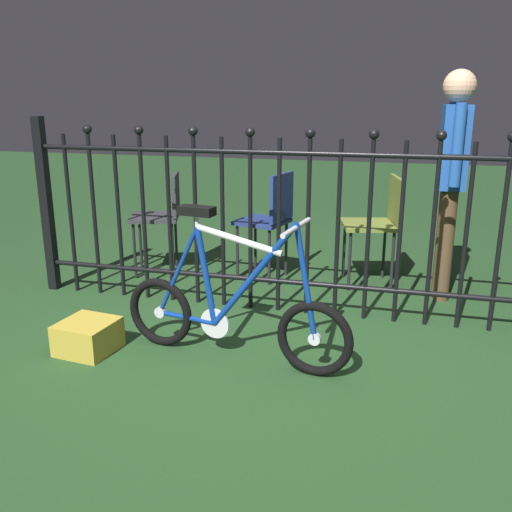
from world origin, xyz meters
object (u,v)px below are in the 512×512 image
at_px(chair_olive, 380,218).
at_px(chair_charcoal, 163,211).
at_px(display_crate, 88,336).
at_px(chair_navy, 270,215).
at_px(person_visitor, 452,166).
at_px(bicycle, 232,311).

relative_size(chair_olive, chair_charcoal, 1.02).
bearing_deg(display_crate, chair_navy, 65.59).
xyz_separation_m(chair_olive, display_crate, (-1.58, -1.68, -0.45)).
distance_m(chair_olive, display_crate, 2.35).
xyz_separation_m(chair_olive, person_visitor, (0.48, -0.16, 0.44)).
bearing_deg(display_crate, chair_charcoal, 96.57).
xyz_separation_m(bicycle, chair_charcoal, (-1.03, 1.41, 0.24)).
distance_m(chair_olive, chair_charcoal, 1.76).
xyz_separation_m(bicycle, person_visitor, (1.20, 1.40, 0.68)).
xyz_separation_m(chair_navy, display_crate, (-0.72, -1.60, -0.44)).
height_order(chair_charcoal, display_crate, chair_charcoal).
distance_m(person_visitor, display_crate, 2.71).
bearing_deg(bicycle, chair_charcoal, 126.21).
relative_size(bicycle, chair_charcoal, 1.64).
bearing_deg(person_visitor, chair_navy, 176.57).
height_order(person_visitor, display_crate, person_visitor).
distance_m(bicycle, chair_olive, 1.74).
distance_m(bicycle, display_crate, 0.89).
bearing_deg(bicycle, chair_navy, 95.13).
bearing_deg(chair_charcoal, display_crate, -83.43).
height_order(chair_charcoal, person_visitor, person_visitor).
height_order(chair_olive, chair_navy, chair_navy).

